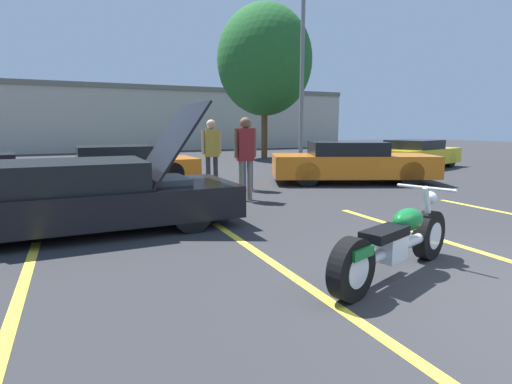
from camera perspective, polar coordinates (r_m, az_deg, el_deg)
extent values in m
cube|color=yellow|center=(3.96, -31.90, -16.59)|extent=(0.12, 5.57, 0.01)
cube|color=yellow|center=(4.45, 5.94, -12.34)|extent=(0.12, 5.57, 0.01)
cube|color=yellow|center=(6.20, 28.19, -7.14)|extent=(0.12, 5.57, 0.01)
cube|color=#B2AD9E|center=(29.91, -16.90, 9.98)|extent=(32.00, 4.00, 4.40)
cube|color=slate|center=(30.02, -17.09, 13.89)|extent=(32.00, 4.20, 0.30)
cylinder|color=slate|center=(17.62, 6.61, 17.57)|extent=(0.18, 0.18, 8.38)
cylinder|color=brown|center=(21.11, 1.20, 8.78)|extent=(0.32, 0.32, 2.90)
ellipsoid|color=#236028|center=(21.37, 1.23, 18.29)|extent=(4.83, 4.83, 5.56)
cylinder|color=black|center=(5.46, 23.47, -5.63)|extent=(0.63, 0.36, 0.61)
cylinder|color=black|center=(3.95, 13.49, -10.67)|extent=(0.63, 0.36, 0.61)
cylinder|color=silver|center=(5.46, 23.47, -5.63)|extent=(0.37, 0.27, 0.34)
cylinder|color=silver|center=(3.95, 13.49, -10.67)|extent=(0.37, 0.27, 0.34)
cylinder|color=silver|center=(4.68, 19.32, -7.60)|extent=(1.44, 0.62, 0.12)
cube|color=silver|center=(4.55, 18.60, -7.49)|extent=(0.42, 0.35, 0.28)
ellipsoid|color=#146B2D|center=(4.84, 20.90, -3.70)|extent=(0.57, 0.43, 0.26)
cube|color=black|center=(4.39, 17.93, -5.63)|extent=(0.68, 0.46, 0.10)
cube|color=#146B2D|center=(3.94, 13.93, -8.19)|extent=(0.39, 0.32, 0.10)
cylinder|color=silver|center=(5.31, 23.33, -2.45)|extent=(0.31, 0.17, 0.62)
cylinder|color=silver|center=(5.16, 23.09, 0.56)|extent=(0.27, 0.67, 0.04)
sphere|color=silver|center=(5.32, 23.62, -0.77)|extent=(0.16, 0.16, 0.16)
cylinder|color=silver|center=(4.41, 15.65, -9.25)|extent=(1.10, 0.47, 0.09)
cube|color=black|center=(6.88, -22.87, -1.54)|extent=(4.71, 1.94, 0.52)
cube|color=black|center=(6.81, -24.69, 2.25)|extent=(2.13, 1.71, 0.43)
cylinder|color=black|center=(6.32, -9.20, -2.91)|extent=(0.64, 0.23, 0.63)
cylinder|color=black|center=(7.89, -12.53, -0.58)|extent=(0.64, 0.23, 0.63)
cube|color=black|center=(6.96, -12.25, 6.81)|extent=(1.00, 1.73, 1.36)
cube|color=#4C4C51|center=(7.01, -12.43, 0.98)|extent=(0.62, 1.04, 0.28)
cube|color=orange|center=(12.13, 13.60, 3.69)|extent=(4.96, 3.43, 0.63)
cube|color=black|center=(12.05, 12.84, 6.11)|extent=(2.54, 2.26, 0.38)
cylinder|color=black|center=(11.89, 21.24, 2.43)|extent=(0.73, 0.48, 0.70)
cylinder|color=black|center=(13.29, 18.80, 3.23)|extent=(0.73, 0.48, 0.70)
cylinder|color=black|center=(11.12, 7.34, 2.56)|extent=(0.73, 0.48, 0.70)
cylinder|color=black|center=(12.61, 6.35, 3.37)|extent=(0.73, 0.48, 0.70)
cube|color=orange|center=(12.45, -18.76, 3.25)|extent=(4.44, 1.98, 0.53)
cube|color=black|center=(12.39, -19.68, 5.32)|extent=(2.03, 1.72, 0.40)
cylinder|color=black|center=(11.93, -11.72, 2.70)|extent=(0.62, 0.24, 0.61)
cylinder|color=black|center=(13.50, -13.47, 3.38)|extent=(0.62, 0.24, 0.61)
cylinder|color=black|center=(11.56, -24.88, 1.82)|extent=(0.62, 0.24, 0.61)
cylinder|color=black|center=(13.17, -25.08, 2.62)|extent=(0.62, 0.24, 0.61)
cube|color=yellow|center=(17.24, 21.87, 4.78)|extent=(4.64, 2.95, 0.60)
cube|color=black|center=(17.06, 21.70, 6.35)|extent=(2.32, 2.10, 0.35)
cylinder|color=black|center=(18.13, 25.97, 4.22)|extent=(0.69, 0.40, 0.66)
cylinder|color=black|center=(18.79, 21.59, 4.65)|extent=(0.69, 0.40, 0.66)
cylinder|color=black|center=(15.71, 22.15, 3.83)|extent=(0.69, 0.40, 0.66)
cylinder|color=black|center=(16.47, 17.29, 4.32)|extent=(0.69, 0.40, 0.66)
cylinder|color=gray|center=(8.90, -2.11, 1.60)|extent=(0.12, 0.12, 0.90)
cylinder|color=gray|center=(8.98, -0.92, 1.67)|extent=(0.12, 0.12, 0.90)
cube|color=maroon|center=(8.87, -1.54, 6.78)|extent=(0.36, 0.20, 0.71)
cylinder|color=brown|center=(8.78, -2.87, 6.98)|extent=(0.08, 0.08, 0.64)
cylinder|color=brown|center=(8.95, -0.23, 7.04)|extent=(0.08, 0.08, 0.64)
sphere|color=brown|center=(8.86, -1.55, 9.86)|extent=(0.24, 0.24, 0.24)
cylinder|color=#38476B|center=(10.40, -1.77, 2.72)|extent=(0.12, 0.12, 0.90)
cylinder|color=#38476B|center=(10.48, -0.76, 2.77)|extent=(0.12, 0.12, 0.90)
cube|color=#26262D|center=(10.38, -1.28, 7.15)|extent=(0.36, 0.20, 0.71)
cylinder|color=#9E704C|center=(10.29, -2.42, 7.32)|extent=(0.08, 0.08, 0.64)
cylinder|color=#9E704C|center=(10.46, -0.17, 7.37)|extent=(0.08, 0.08, 0.64)
sphere|color=#9E704C|center=(10.37, -1.29, 9.78)|extent=(0.24, 0.24, 0.24)
cylinder|color=#333338|center=(10.31, -6.84, 2.56)|extent=(0.12, 0.12, 0.88)
cylinder|color=#333338|center=(10.37, -5.78, 2.62)|extent=(0.12, 0.12, 0.88)
cube|color=#B29933|center=(10.28, -6.39, 6.97)|extent=(0.36, 0.20, 0.70)
cylinder|color=tan|center=(10.21, -7.57, 7.13)|extent=(0.08, 0.08, 0.63)
cylinder|color=tan|center=(10.34, -5.22, 7.20)|extent=(0.08, 0.08, 0.63)
sphere|color=tan|center=(10.27, -6.43, 9.59)|extent=(0.24, 0.24, 0.24)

